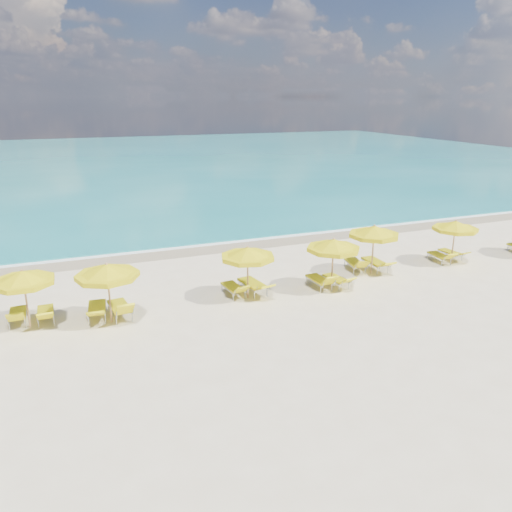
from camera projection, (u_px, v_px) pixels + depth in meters
name	position (u px, v px, depth m)	size (l,w,h in m)	color
ground_plane	(269.00, 294.00, 20.78)	(120.00, 120.00, 0.00)	beige
ocean	(122.00, 161.00, 63.33)	(120.00, 80.00, 0.30)	#15787A
wet_sand_band	(217.00, 246.00, 27.34)	(120.00, 2.60, 0.01)	tan
foam_line	(212.00, 243.00, 28.05)	(120.00, 1.20, 0.03)	white
whitecap_near	(90.00, 218.00, 33.76)	(14.00, 0.36, 0.05)	white
whitecap_far	(247.00, 188.00, 44.84)	(18.00, 0.30, 0.05)	white
umbrella_1	(23.00, 278.00, 17.21)	(2.77, 2.77, 2.18)	tan
umbrella_2	(107.00, 272.00, 17.55)	(2.44, 2.44, 2.29)	tan
umbrella_3	(248.00, 254.00, 19.75)	(2.45, 2.45, 2.22)	tan
umbrella_4	(333.00, 245.00, 20.68)	(2.77, 2.77, 2.28)	tan
umbrella_5	(374.00, 232.00, 22.56)	(2.86, 2.86, 2.34)	tan
umbrella_6	(455.00, 226.00, 24.07)	(2.47, 2.47, 2.18)	tan
lounger_1_left	(18.00, 318.00, 18.00)	(0.61, 1.73, 0.81)	#A5A8AD
lounger_1_right	(46.00, 316.00, 18.15)	(0.61, 1.73, 0.76)	#A5A8AD
lounger_2_left	(97.00, 312.00, 18.39)	(0.83, 2.01, 0.79)	#A5A8AD
lounger_2_right	(120.00, 311.00, 18.48)	(0.85, 1.95, 0.94)	#A5A8AD
lounger_3_left	(234.00, 291.00, 20.50)	(0.74, 1.79, 0.78)	#A5A8AD
lounger_3_right	(253.00, 288.00, 20.76)	(0.97, 2.16, 0.77)	#A5A8AD
lounger_4_left	(320.00, 283.00, 21.31)	(0.69, 1.78, 0.87)	#A5A8AD
lounger_4_right	(337.00, 282.00, 21.50)	(0.76, 1.77, 0.72)	#A5A8AD
lounger_5_left	(355.00, 266.00, 23.43)	(0.97, 1.93, 0.84)	#A5A8AD
lounger_5_right	(375.00, 265.00, 23.53)	(0.70, 2.02, 0.76)	#A5A8AD
lounger_6_left	(440.00, 258.00, 24.66)	(0.68, 1.71, 0.75)	#A5A8AD
lounger_6_right	(451.00, 255.00, 25.23)	(0.68, 1.70, 0.62)	#A5A8AD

